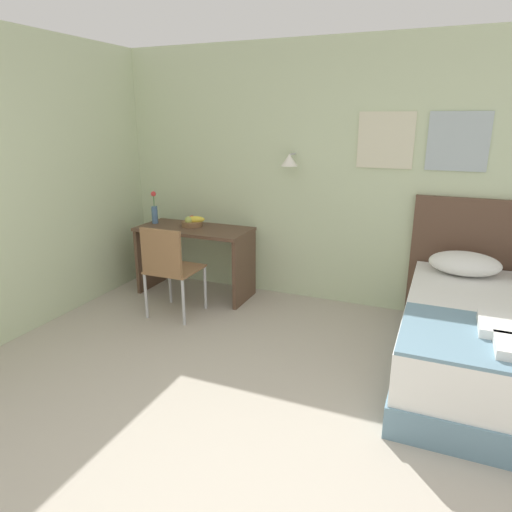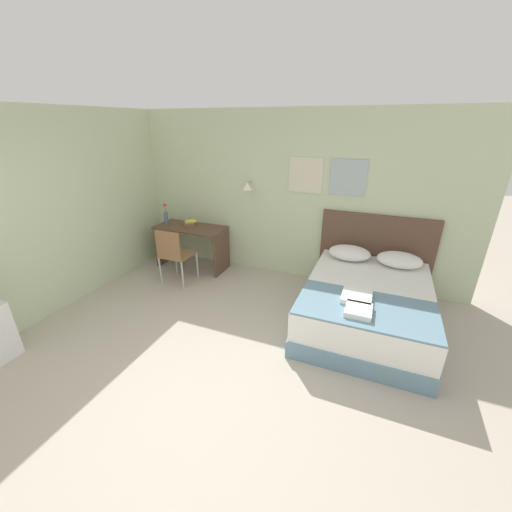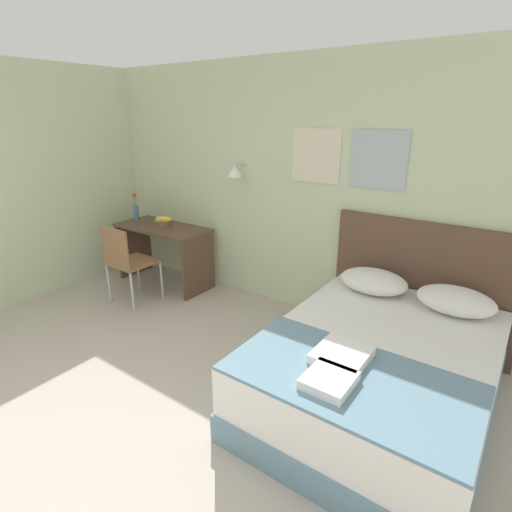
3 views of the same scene
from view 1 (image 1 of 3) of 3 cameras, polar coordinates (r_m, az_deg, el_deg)
ground_plane at (r=2.65m, az=-6.15°, el=-29.13°), size 24.00×24.00×0.00m
wall_back at (r=4.73m, az=11.41°, el=9.61°), size 5.80×0.31×2.65m
bed at (r=3.90m, az=29.14°, el=-9.96°), size 1.52×2.03×0.57m
headboard at (r=4.76m, az=28.53°, el=-1.08°), size 1.64×0.06×1.21m
pillow_left at (r=4.42m, az=24.63°, el=-0.85°), size 0.60×0.44×0.20m
folded_towel_near_foot at (r=3.34m, az=28.79°, el=-7.77°), size 0.33×0.35×0.06m
desk at (r=5.05m, az=-7.65°, el=1.01°), size 1.23×0.57×0.76m
desk_chair at (r=4.47m, az=-10.87°, el=-1.06°), size 0.47×0.47×0.92m
fruit_bowl at (r=5.06m, az=-7.96°, el=4.24°), size 0.27×0.23×0.12m
flower_vase at (r=5.26m, az=-12.57°, el=5.48°), size 0.07×0.07×0.36m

